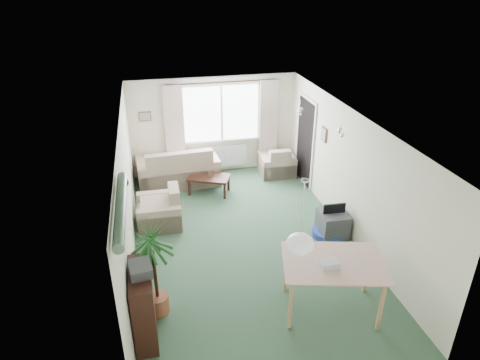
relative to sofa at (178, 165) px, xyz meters
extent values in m
plane|color=#30503A|center=(0.96, -2.75, -0.47)|extent=(6.50, 6.50, 0.00)
cube|color=white|center=(1.16, 0.48, 1.03)|extent=(1.80, 0.03, 1.30)
cube|color=black|center=(1.16, 0.40, 1.80)|extent=(2.60, 0.03, 0.03)
cube|color=beige|center=(0.01, 0.38, 0.80)|extent=(0.45, 0.08, 2.00)
cube|color=beige|center=(2.31, 0.38, 0.80)|extent=(0.45, 0.08, 2.00)
cube|color=white|center=(1.16, 0.44, -0.07)|extent=(1.20, 0.10, 0.55)
cube|color=black|center=(2.94, -0.55, 0.53)|extent=(0.03, 0.95, 2.00)
sphere|color=white|center=(1.16, -5.05, 1.01)|extent=(0.36, 0.36, 0.36)
cylinder|color=#196626|center=(-0.96, -5.05, 1.81)|extent=(1.60, 1.60, 0.12)
sphere|color=silver|center=(2.26, -1.85, 1.75)|extent=(0.20, 0.20, 0.20)
sphere|color=silver|center=(2.56, -3.05, 1.75)|extent=(0.20, 0.20, 0.20)
cube|color=brown|center=(-0.64, 0.48, 1.08)|extent=(0.28, 0.03, 0.22)
cube|color=brown|center=(2.94, -1.55, 1.08)|extent=(0.03, 0.24, 0.30)
cube|color=beige|center=(0.00, 0.00, 0.00)|extent=(1.94, 1.12, 0.94)
cube|color=beige|center=(2.43, -0.02, -0.10)|extent=(0.86, 0.81, 0.74)
cube|color=beige|center=(-0.54, -1.76, -0.07)|extent=(0.85, 0.89, 0.79)
cube|color=black|center=(0.64, -0.67, -0.26)|extent=(1.05, 0.83, 0.41)
cube|color=brown|center=(0.68, -0.67, 0.02)|extent=(0.12, 0.06, 0.16)
cube|color=black|center=(-0.88, -4.67, 0.07)|extent=(0.31, 0.88, 1.08)
cube|color=#37383C|center=(-0.86, -4.68, 0.68)|extent=(0.32, 0.38, 0.14)
cylinder|color=#226335|center=(-0.69, -4.25, 0.33)|extent=(0.72, 0.72, 1.60)
cube|color=tan|center=(1.82, -4.75, -0.05)|extent=(1.53, 1.20, 0.85)
cube|color=silver|center=(1.69, -4.85, 0.44)|extent=(0.25, 0.18, 0.12)
cube|color=#3B3B40|center=(2.66, -2.92, -0.22)|extent=(0.53, 0.58, 0.51)
cylinder|color=navy|center=(2.61, -2.90, -0.40)|extent=(0.81, 0.81, 0.13)
camera|label=1|loc=(-0.57, -9.28, 4.15)|focal=32.00mm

